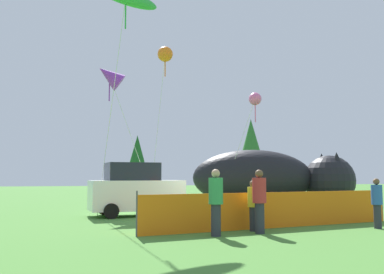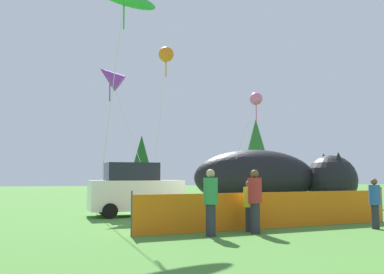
# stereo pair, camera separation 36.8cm
# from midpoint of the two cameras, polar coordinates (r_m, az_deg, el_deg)

# --- Properties ---
(ground_plane) EXTENTS (120.00, 120.00, 0.00)m
(ground_plane) POSITION_cam_midpoint_polar(r_m,az_deg,el_deg) (17.66, 1.54, -10.77)
(ground_plane) COLOR #477F33
(parked_car) EXTENTS (4.04, 2.17, 2.28)m
(parked_car) POSITION_cam_midpoint_polar(r_m,az_deg,el_deg) (18.74, -8.12, -7.03)
(parked_car) COLOR white
(parked_car) RESTS_ON ground
(folding_chair) EXTENTS (0.65, 0.65, 0.84)m
(folding_chair) POSITION_cam_midpoint_polar(r_m,az_deg,el_deg) (18.73, 15.30, -8.77)
(folding_chair) COLOR #1959A5
(folding_chair) RESTS_ON ground
(inflatable_cat) EXTENTS (9.39, 5.41, 3.22)m
(inflatable_cat) POSITION_cam_midpoint_polar(r_m,az_deg,el_deg) (25.01, 9.93, -5.66)
(inflatable_cat) COLOR black
(inflatable_cat) RESTS_ON ground
(safety_fence) EXTENTS (9.68, 1.51, 1.29)m
(safety_fence) POSITION_cam_midpoint_polar(r_m,az_deg,el_deg) (14.63, 10.59, -9.53)
(safety_fence) COLOR orange
(safety_fence) RESTS_ON ground
(spectator_in_blue_shirt) EXTENTS (0.41, 0.41, 1.90)m
(spectator_in_blue_shirt) POSITION_cam_midpoint_polar(r_m,az_deg,el_deg) (13.07, 8.18, -8.12)
(spectator_in_blue_shirt) COLOR #2D2D38
(spectator_in_blue_shirt) RESTS_ON ground
(spectator_in_green_shirt) EXTENTS (0.36, 0.36, 1.63)m
(spectator_in_green_shirt) POSITION_cam_midpoint_polar(r_m,az_deg,el_deg) (15.33, 22.80, -7.88)
(spectator_in_green_shirt) COLOR #2D2D38
(spectator_in_green_shirt) RESTS_ON ground
(spectator_in_white_shirt) EXTENTS (0.41, 0.41, 1.90)m
(spectator_in_white_shirt) POSITION_cam_midpoint_polar(r_m,az_deg,el_deg) (12.37, 2.34, -8.32)
(spectator_in_white_shirt) COLOR #2D2D38
(spectator_in_white_shirt) RESTS_ON ground
(spectator_in_yellow_shirt) EXTENTS (0.34, 0.34, 1.57)m
(spectator_in_yellow_shirt) POSITION_cam_midpoint_polar(r_m,az_deg,el_deg) (13.60, 7.37, -8.77)
(spectator_in_yellow_shirt) COLOR #2D2D38
(spectator_in_yellow_shirt) RESTS_ON ground
(kite_pink_octopus) EXTENTS (2.16, 1.39, 6.32)m
(kite_pink_octopus) POSITION_cam_midpoint_polar(r_m,az_deg,el_deg) (23.95, 7.95, 4.97)
(kite_pink_octopus) COLOR silver
(kite_pink_octopus) RESTS_ON ground
(kite_orange_flower) EXTENTS (1.06, 1.48, 9.05)m
(kite_orange_flower) POSITION_cam_midpoint_polar(r_m,az_deg,el_deg) (24.77, -4.04, 10.88)
(kite_orange_flower) COLOR silver
(kite_orange_flower) RESTS_ON ground
(kite_purple_delta) EXTENTS (3.20, 1.33, 7.54)m
(kite_purple_delta) POSITION_cam_midpoint_polar(r_m,az_deg,el_deg) (22.27, -11.39, 7.98)
(kite_purple_delta) COLOR silver
(kite_purple_delta) RESTS_ON ground
(horizon_tree_east) EXTENTS (3.92, 3.92, 9.36)m
(horizon_tree_east) POSITION_cam_midpoint_polar(r_m,az_deg,el_deg) (57.68, 7.71, -1.16)
(horizon_tree_east) COLOR brown
(horizon_tree_east) RESTS_ON ground
(horizon_tree_west) EXTENTS (2.55, 2.55, 6.08)m
(horizon_tree_west) POSITION_cam_midpoint_polar(r_m,az_deg,el_deg) (46.12, -7.54, -2.67)
(horizon_tree_west) COLOR brown
(horizon_tree_west) RESTS_ON ground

